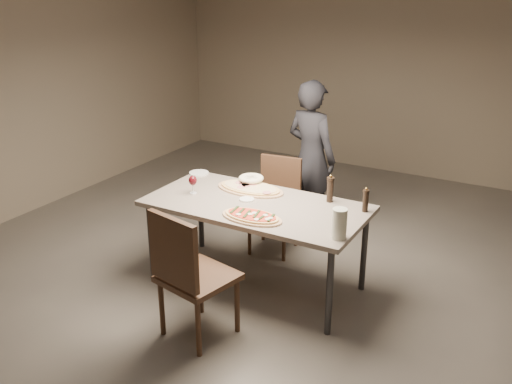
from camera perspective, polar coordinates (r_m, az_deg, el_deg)
The scene contains 14 objects.
room at distance 4.45m, azimuth -0.00°, elevation 6.62°, with size 7.00×7.00×7.00m.
dining_table at distance 4.68m, azimuth -0.00°, elevation -1.80°, with size 1.80×0.90×0.75m.
zucchini_pizza at distance 4.37m, azimuth -0.40°, elevation -2.46°, with size 0.50×0.28×0.05m.
ham_pizza at distance 4.93m, azimuth -0.59°, elevation 0.38°, with size 0.62×0.34×0.04m.
bread_basket at distance 5.04m, azimuth -0.49°, elevation 1.23°, with size 0.22×0.22×0.08m.
oil_dish at distance 4.72m, azimuth -0.92°, elevation -0.74°, with size 0.12×0.12×0.01m.
pepper_mill_left at distance 4.69m, azimuth 7.43°, elevation 0.30°, with size 0.06×0.06×0.23m.
pepper_mill_right at distance 4.55m, azimuth 10.90°, elevation -0.81°, with size 0.05×0.05×0.20m.
carafe at distance 4.06m, azimuth 8.34°, elevation -3.14°, with size 0.11×0.11×0.22m.
wine_glass at distance 4.86m, azimuth -6.34°, elevation 1.09°, with size 0.07×0.07×0.16m.
side_plate at distance 5.37m, azimuth -5.73°, elevation 1.91°, with size 0.18×0.18×0.01m.
chair_near at distance 4.06m, azimuth -6.82°, elevation -7.78°, with size 0.56×0.56×1.01m.
chair_far at distance 5.42m, azimuth 2.09°, elevation -0.69°, with size 0.47×0.47×0.89m.
diner at distance 5.76m, azimuth 5.53°, elevation 3.49°, with size 0.57×0.37×1.56m, color black.
Camera 1 is at (2.12, -3.75, 2.52)m, focal length 40.00 mm.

